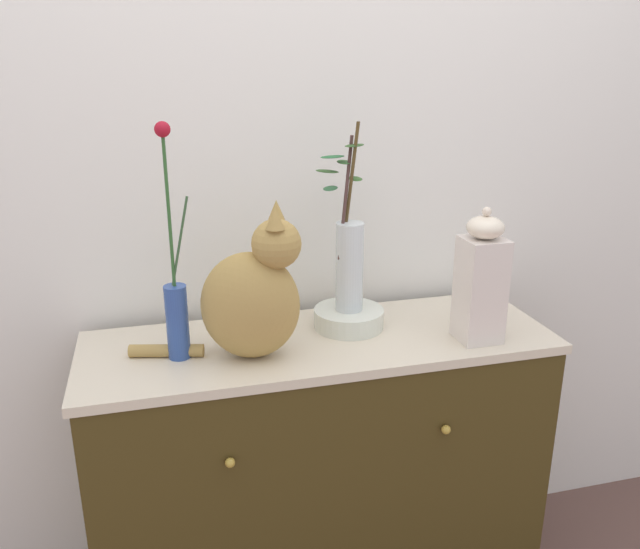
# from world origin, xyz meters

# --- Properties ---
(wall_back) EXTENTS (4.40, 0.08, 2.60)m
(wall_back) POSITION_xyz_m (0.00, 0.29, 1.30)
(wall_back) COLOR white
(wall_back) RESTS_ON ground_plane
(sideboard) EXTENTS (1.25, 0.44, 0.87)m
(sideboard) POSITION_xyz_m (0.00, -0.00, 0.44)
(sideboard) COLOR #3F3113
(sideboard) RESTS_ON ground_plane
(cat_sitting) EXTENTS (0.44, 0.21, 0.39)m
(cat_sitting) POSITION_xyz_m (-0.18, -0.06, 1.03)
(cat_sitting) COLOR #AC8848
(cat_sitting) RESTS_ON sideboard
(vase_slim_green) EXTENTS (0.07, 0.06, 0.58)m
(vase_slim_green) POSITION_xyz_m (-0.37, -0.02, 1.01)
(vase_slim_green) COLOR #2E4B95
(vase_slim_green) RESTS_ON sideboard
(bowl_porcelain) EXTENTS (0.19, 0.19, 0.05)m
(bowl_porcelain) POSITION_xyz_m (0.10, 0.05, 0.90)
(bowl_porcelain) COLOR silver
(bowl_porcelain) RESTS_ON sideboard
(vase_glass_clear) EXTENTS (0.14, 0.13, 0.50)m
(vase_glass_clear) POSITION_xyz_m (0.10, 0.06, 1.07)
(vase_glass_clear) COLOR silver
(vase_glass_clear) RESTS_ON bowl_porcelain
(jar_lidded_porcelain) EXTENTS (0.11, 0.11, 0.36)m
(jar_lidded_porcelain) POSITION_xyz_m (0.40, -0.11, 1.03)
(jar_lidded_porcelain) COLOR silver
(jar_lidded_porcelain) RESTS_ON sideboard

